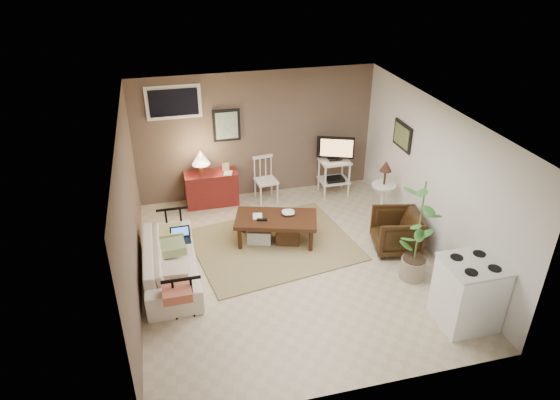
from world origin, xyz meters
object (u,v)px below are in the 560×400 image
object	(u,v)px
tv_stand	(335,164)
potted_plant	(419,228)
coffee_table	(276,228)
spindle_chair	(266,181)
red_console	(211,185)
armchair	(397,230)
sofa	(170,256)
stove	(469,293)
side_table	(384,183)

from	to	relation	value
tv_stand	potted_plant	world-z (taller)	potted_plant
coffee_table	spindle_chair	xyz separation A→B (m)	(0.17, 1.48, 0.13)
spindle_chair	potted_plant	xyz separation A→B (m)	(1.58, -2.91, 0.46)
spindle_chair	tv_stand	xyz separation A→B (m)	(1.34, -0.06, 0.22)
red_console	tv_stand	xyz separation A→B (m)	(2.38, -0.15, 0.24)
tv_stand	armchair	world-z (taller)	tv_stand
armchair	spindle_chair	bearing A→B (deg)	-130.41
sofa	stove	size ratio (longest dim) A/B	2.04
sofa	armchair	bearing A→B (deg)	-91.94
red_console	stove	bearing A→B (deg)	-55.00
side_table	stove	xyz separation A→B (m)	(-0.06, -2.76, -0.23)
spindle_chair	red_console	bearing A→B (deg)	174.62
sofa	potted_plant	distance (m)	3.61
tv_stand	red_console	bearing A→B (deg)	176.28
tv_stand	stove	distance (m)	3.91
armchair	tv_stand	bearing A→B (deg)	-159.47
sofa	stove	distance (m)	4.15
sofa	side_table	xyz separation A→B (m)	(3.74, 0.85, 0.32)
coffee_table	stove	world-z (taller)	stove
potted_plant	coffee_table	bearing A→B (deg)	140.75
potted_plant	stove	xyz separation A→B (m)	(0.21, -1.03, -0.39)
sofa	stove	xyz separation A→B (m)	(3.68, -1.91, 0.09)
red_console	potted_plant	xyz separation A→B (m)	(2.61, -3.01, 0.48)
potted_plant	stove	world-z (taller)	potted_plant
sofa	spindle_chair	distance (m)	2.78
red_console	potted_plant	world-z (taller)	potted_plant
spindle_chair	armchair	size ratio (longest dim) A/B	1.18
red_console	armchair	size ratio (longest dim) A/B	1.53
sofa	side_table	size ratio (longest dim) A/B	1.72
coffee_table	spindle_chair	size ratio (longest dim) A/B	1.69
red_console	spindle_chair	size ratio (longest dim) A/B	1.29
spindle_chair	side_table	world-z (taller)	side_table
stove	spindle_chair	bearing A→B (deg)	114.46
red_console	spindle_chair	xyz separation A→B (m)	(1.03, -0.10, 0.02)
tv_stand	side_table	distance (m)	1.23
sofa	coffee_table	bearing A→B (deg)	-72.25
tv_stand	potted_plant	bearing A→B (deg)	-85.30
sofa	side_table	bearing A→B (deg)	-77.17
coffee_table	stove	distance (m)	3.15
potted_plant	spindle_chair	bearing A→B (deg)	118.47
spindle_chair	sofa	bearing A→B (deg)	-132.99
coffee_table	side_table	size ratio (longest dim) A/B	1.30
armchair	coffee_table	bearing A→B (deg)	-98.19
coffee_table	sofa	bearing A→B (deg)	-162.25
red_console	side_table	world-z (taller)	side_table
red_console	side_table	xyz separation A→B (m)	(2.88, -1.28, 0.31)
red_console	sofa	bearing A→B (deg)	-112.00
coffee_table	armchair	world-z (taller)	armchair
side_table	sofa	bearing A→B (deg)	-167.17
sofa	stove	bearing A→B (deg)	-117.35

